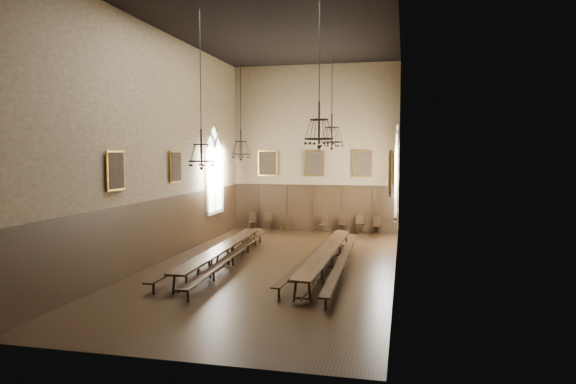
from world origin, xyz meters
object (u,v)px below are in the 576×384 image
(chair_6, at_px, (360,228))
(chandelier_front_left, at_px, (201,151))
(bench_left_outer, at_px, (212,255))
(table_left, at_px, (223,256))
(bench_right_outer, at_px, (343,262))
(chair_4, at_px, (323,227))
(chair_1, at_px, (268,225))
(chair_7, at_px, (377,229))
(bench_right_inner, at_px, (311,260))
(chandelier_front_right, at_px, (319,130))
(chair_0, at_px, (252,225))
(chair_2, at_px, (285,226))
(chair_5, at_px, (343,227))
(chandelier_back_left, at_px, (241,147))
(table_right, at_px, (326,259))
(chandelier_back_right, at_px, (332,135))
(bench_left_inner, at_px, (233,258))

(chair_6, height_order, chandelier_front_left, chandelier_front_left)
(bench_left_outer, bearing_deg, table_left, -27.81)
(table_left, distance_m, chair_6, 9.88)
(bench_right_outer, distance_m, chair_4, 8.97)
(chair_1, xyz_separation_m, chair_7, (5.92, 0.03, -0.02))
(bench_right_inner, height_order, chandelier_front_right, chandelier_front_right)
(chair_0, distance_m, chandelier_front_right, 13.09)
(chair_2, distance_m, chair_5, 3.15)
(chair_7, distance_m, chandelier_back_left, 9.01)
(chair_5, bearing_deg, bench_right_inner, -91.59)
(bench_right_inner, bearing_deg, chandelier_back_left, 142.89)
(chair_7, distance_m, chandelier_front_left, 12.76)
(chair_1, bearing_deg, chandelier_front_left, -98.53)
(chair_1, height_order, chair_2, chair_1)
(table_left, relative_size, chair_0, 9.63)
(bench_right_outer, height_order, chandelier_front_left, chandelier_front_left)
(bench_left_outer, relative_size, bench_right_outer, 0.97)
(table_left, height_order, chandelier_back_left, chandelier_back_left)
(table_left, distance_m, chandelier_front_right, 6.50)
(table_left, distance_m, chair_5, 9.50)
(chandelier_back_left, bearing_deg, chair_5, 55.97)
(table_left, height_order, chair_7, chair_7)
(table_right, bearing_deg, chair_6, 86.67)
(table_left, relative_size, chair_7, 9.84)
(chandelier_back_right, bearing_deg, chair_2, 119.83)
(bench_right_outer, xyz_separation_m, chandelier_front_right, (-0.53, -2.20, 4.69))
(table_right, bearing_deg, bench_right_outer, -6.42)
(chandelier_back_left, distance_m, chandelier_front_left, 5.29)
(chandelier_front_right, bearing_deg, chair_7, 83.24)
(chair_5, xyz_separation_m, chair_7, (1.79, -0.04, -0.01))
(bench_right_inner, bearing_deg, chair_1, 115.22)
(chair_1, bearing_deg, chair_5, -10.91)
(table_right, bearing_deg, chair_5, 92.79)
(chandelier_front_right, bearing_deg, chair_2, 108.53)
(table_right, height_order, bench_right_outer, table_right)
(chair_0, relative_size, chandelier_back_right, 0.22)
(chair_1, distance_m, chair_7, 5.92)
(bench_left_inner, height_order, chandelier_front_right, chandelier_front_right)
(table_right, xyz_separation_m, chair_6, (0.51, 8.68, -0.07))
(chair_2, relative_size, chandelier_back_left, 0.18)
(table_right, height_order, chandelier_back_right, chandelier_back_right)
(chair_6, bearing_deg, chandelier_front_left, -129.11)
(table_right, distance_m, chandelier_back_left, 6.67)
(bench_right_outer, bearing_deg, bench_left_outer, 177.33)
(bench_left_outer, height_order, chandelier_front_right, chandelier_front_right)
(chandelier_front_right, bearing_deg, chair_1, 113.05)
(bench_right_outer, xyz_separation_m, chandelier_back_right, (-0.82, 2.84, 4.69))
(bench_left_outer, height_order, bench_left_inner, bench_left_inner)
(table_left, distance_m, chair_0, 8.89)
(table_left, distance_m, chair_1, 8.76)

